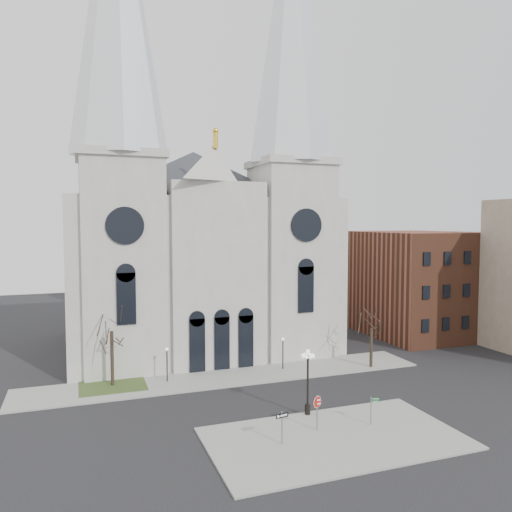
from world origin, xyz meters
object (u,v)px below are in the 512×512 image
object	(u,v)px
stop_sign	(317,406)
globe_lamp	(308,374)
one_way_sign	(282,422)
street_name_sign	(372,408)

from	to	relation	value
stop_sign	globe_lamp	world-z (taller)	globe_lamp
one_way_sign	street_name_sign	world-z (taller)	one_way_sign
stop_sign	street_name_sign	world-z (taller)	stop_sign
globe_lamp	street_name_sign	xyz separation A→B (m)	(3.70, -3.42, -2.02)
one_way_sign	street_name_sign	bearing A→B (deg)	-5.19
globe_lamp	street_name_sign	bearing A→B (deg)	-42.70
street_name_sign	one_way_sign	bearing A→B (deg)	-153.74
globe_lamp	one_way_sign	distance (m)	5.99
globe_lamp	one_way_sign	xyz separation A→B (m)	(-3.95, -4.15, -1.76)
street_name_sign	stop_sign	bearing A→B (deg)	-165.68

